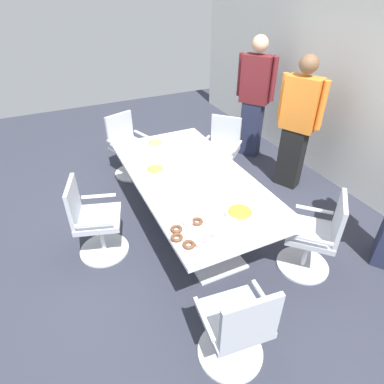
% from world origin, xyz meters
% --- Properties ---
extents(ground_plane, '(10.00, 10.00, 0.01)m').
position_xyz_m(ground_plane, '(0.00, 0.00, -0.01)').
color(ground_plane, '#2D303D').
extents(back_wall, '(8.00, 0.10, 2.80)m').
position_xyz_m(back_wall, '(0.00, 2.40, 1.40)').
color(back_wall, silver).
rests_on(back_wall, ground).
extents(conference_table, '(2.40, 1.20, 0.75)m').
position_xyz_m(conference_table, '(0.00, 0.00, 0.63)').
color(conference_table, silver).
rests_on(conference_table, ground).
extents(office_chair_0, '(0.76, 0.76, 0.91)m').
position_xyz_m(office_chair_0, '(1.08, 0.85, 0.41)').
color(office_chair_0, silver).
rests_on(office_chair_0, ground).
extents(office_chair_1, '(0.76, 0.76, 0.91)m').
position_xyz_m(office_chair_1, '(-0.93, 0.92, 0.41)').
color(office_chair_1, silver).
rests_on(office_chair_1, ground).
extents(office_chair_2, '(0.69, 0.69, 0.91)m').
position_xyz_m(office_chair_2, '(-1.65, -0.29, 0.41)').
color(office_chair_2, silver).
rests_on(office_chair_2, ground).
extents(office_chair_3, '(0.68, 0.68, 0.91)m').
position_xyz_m(office_chair_3, '(-0.11, -1.10, 0.41)').
color(office_chair_3, silver).
rests_on(office_chair_3, ground).
extents(office_chair_4, '(0.59, 0.59, 0.91)m').
position_xyz_m(office_chair_4, '(1.59, -0.39, 0.41)').
color(office_chair_4, silver).
rests_on(office_chair_4, ground).
extents(person_standing_0, '(0.55, 0.43, 1.88)m').
position_xyz_m(person_standing_0, '(-1.40, 1.75, 0.99)').
color(person_standing_0, '#232842').
rests_on(person_standing_0, ground).
extents(person_standing_1, '(0.59, 0.39, 1.81)m').
position_xyz_m(person_standing_1, '(-0.34, 1.71, 0.95)').
color(person_standing_1, black).
rests_on(person_standing_1, ground).
extents(snack_bowl_chips_yellow, '(0.20, 0.20, 0.10)m').
position_xyz_m(snack_bowl_chips_yellow, '(-0.22, -0.35, 0.80)').
color(snack_bowl_chips_yellow, beige).
rests_on(snack_bowl_chips_yellow, conference_table).
extents(snack_bowl_cookies, '(0.20, 0.20, 0.11)m').
position_xyz_m(snack_bowl_cookies, '(-0.83, -0.12, 0.80)').
color(snack_bowl_cookies, white).
rests_on(snack_bowl_cookies, conference_table).
extents(snack_bowl_chips_orange, '(0.25, 0.25, 0.11)m').
position_xyz_m(snack_bowl_chips_orange, '(0.83, 0.08, 0.80)').
color(snack_bowl_chips_orange, white).
rests_on(snack_bowl_chips_orange, conference_table).
extents(donut_platter, '(0.41, 0.41, 0.04)m').
position_xyz_m(donut_platter, '(0.86, -0.40, 0.77)').
color(donut_platter, white).
rests_on(donut_platter, conference_table).
extents(plate_stack, '(0.21, 0.21, 0.04)m').
position_xyz_m(plate_stack, '(-0.33, 0.32, 0.77)').
color(plate_stack, white).
rests_on(plate_stack, conference_table).
extents(napkin_pile, '(0.15, 0.15, 0.09)m').
position_xyz_m(napkin_pile, '(0.44, 0.30, 0.79)').
color(napkin_pile, white).
rests_on(napkin_pile, conference_table).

